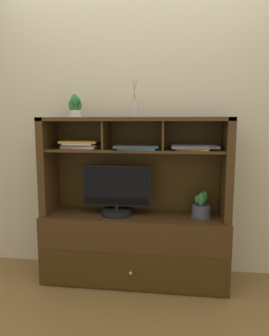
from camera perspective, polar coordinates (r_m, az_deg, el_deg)
floor_plane at (r=2.84m, az=-0.00°, el=-19.68°), size 6.00×6.00×0.02m
back_wall at (r=2.76m, az=0.68°, el=9.89°), size 6.00×0.02×2.80m
media_console at (r=2.67m, az=0.02°, el=-11.47°), size 1.52×0.47×1.36m
tv_monitor at (r=2.57m, az=-3.28°, el=-4.79°), size 0.57×0.25×0.41m
potted_orchid at (r=2.60m, az=12.10°, el=-7.04°), size 0.17×0.17×0.21m
magazine_stack_left at (r=2.47m, az=0.23°, el=3.81°), size 0.38×0.28×0.03m
magazine_stack_centre at (r=2.63m, az=-9.86°, el=4.30°), size 0.33×0.23×0.06m
magazine_stack_right at (r=2.49m, az=10.64°, el=3.81°), size 0.39×0.28×0.04m
diffuser_bottle at (r=2.51m, az=-0.01°, el=10.65°), size 0.07×0.07×0.29m
potted_succulent at (r=2.64m, az=-10.82°, el=11.00°), size 0.11×0.11×0.19m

